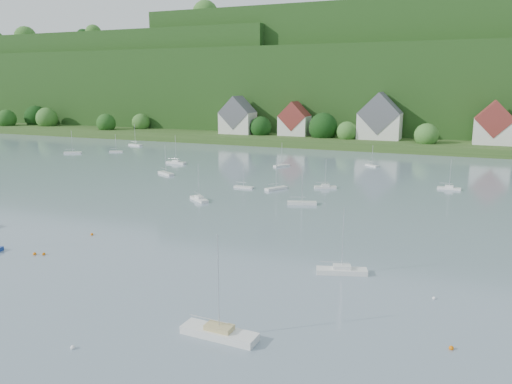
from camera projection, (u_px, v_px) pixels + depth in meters
far_shore_strip at (371, 139)px, 208.28m from camera, size 600.00×60.00×3.00m
forested_ridge at (396, 86)px, 265.57m from camera, size 620.00×181.22×69.89m
village_building_0 at (238, 118)px, 215.28m from camera, size 14.00×10.40×16.00m
village_building_1 at (294, 121)px, 207.96m from camera, size 12.00×9.36×14.00m
village_building_2 at (380, 120)px, 193.72m from camera, size 16.00×11.44×18.00m
village_building_3 at (494, 126)px, 177.22m from camera, size 13.00×10.40×15.50m
near_sailboat_2 at (219, 332)px, 48.60m from camera, size 7.84×2.54×10.45m
near_sailboat_3 at (342, 270)px, 64.90m from camera, size 6.76×3.69×8.79m
mooring_buoy_0 at (35, 255)px, 72.10m from camera, size 0.48×0.48×0.48m
mooring_buoy_1 at (73, 349)px, 46.54m from camera, size 0.45×0.45×0.45m
mooring_buoy_2 at (451, 349)px, 46.44m from camera, size 0.46×0.46×0.46m
mooring_buoy_3 at (92, 235)px, 81.43m from camera, size 0.46×0.46×0.46m
mooring_buoy_4 at (434, 299)px, 57.27m from camera, size 0.38×0.38×0.38m
mooring_buoy_5 at (44, 255)px, 72.05m from camera, size 0.46×0.46×0.46m
far_sailboat_cluster at (326, 175)px, 132.17m from camera, size 207.77×78.35×8.71m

